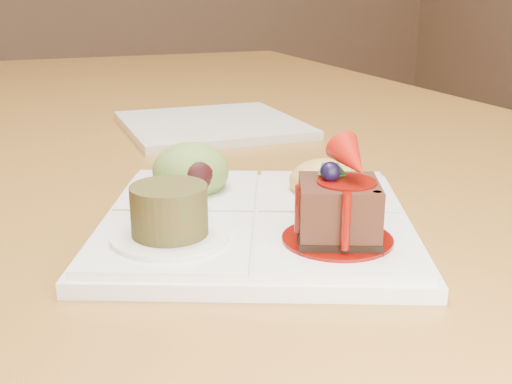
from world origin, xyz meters
name	(u,v)px	position (x,y,z in m)	size (l,w,h in m)	color
dining_table	(194,152)	(0.00, 0.00, 0.68)	(1.00, 1.80, 0.75)	#9A6727
sampler_plate	(254,207)	(-0.09, -0.52, 0.77)	(0.33, 0.33, 0.10)	white
second_plate	(211,125)	(-0.01, -0.13, 0.76)	(0.24, 0.24, 0.01)	white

